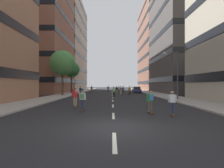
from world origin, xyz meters
TOP-DOWN VIEW (x-y plane):
  - ground_plane at (0.00, 27.28)m, footprint 163.67×163.67m
  - sidewalk_left at (-9.30, 30.69)m, footprint 3.88×75.02m
  - sidewalk_right at (9.30, 30.69)m, footprint 3.88×75.02m
  - lane_markings at (0.00, 28.00)m, footprint 0.16×62.20m
  - building_left_mid at (-18.69, 31.92)m, footprint 15.02×16.85m
  - building_left_far at (-18.69, 52.77)m, footprint 15.02×23.63m
  - building_right_mid at (18.69, 31.92)m, footprint 15.02×19.41m
  - building_right_far at (18.69, 52.77)m, footprint 15.02×22.23m
  - parked_car_near at (6.16, 33.35)m, footprint 1.82×4.40m
  - street_tree_near at (-9.30, 28.96)m, footprint 3.65×3.65m
  - street_tree_mid at (-9.30, 22.24)m, footprint 4.66×4.66m
  - streetlamp_right at (8.55, 14.29)m, footprint 2.13×0.30m
  - skater_0 at (4.05, 3.09)m, footprint 0.56×0.92m
  - skater_1 at (2.49, 29.74)m, footprint 0.54×0.91m
  - skater_2 at (1.66, 24.28)m, footprint 0.56×0.92m
  - skater_3 at (-6.08, 22.83)m, footprint 0.55×0.92m
  - skater_4 at (0.97, 29.84)m, footprint 0.57×0.92m
  - skater_5 at (-5.80, 37.48)m, footprint 0.53×0.90m
  - skater_6 at (-2.49, 5.09)m, footprint 0.55×0.91m
  - skater_7 at (1.64, 33.84)m, footprint 0.57×0.92m
  - skater_8 at (3.29, 23.43)m, footprint 0.54×0.91m
  - skater_9 at (-1.11, 35.76)m, footprint 0.56×0.92m
  - skater_10 at (0.18, 17.81)m, footprint 0.55×0.91m
  - skater_11 at (2.73, 3.88)m, footprint 0.56×0.92m
  - skater_12 at (-5.46, 14.87)m, footprint 0.55×0.92m
  - skater_13 at (-3.61, 7.41)m, footprint 0.57×0.92m

SIDE VIEW (x-z plane):
  - ground_plane at x=0.00m, z-range 0.00..0.00m
  - lane_markings at x=0.00m, z-range 0.00..0.01m
  - sidewalk_left at x=-9.30m, z-range 0.00..0.14m
  - sidewalk_right at x=9.30m, z-range 0.00..0.14m
  - parked_car_near at x=6.16m, z-range -0.06..1.46m
  - skater_0 at x=4.05m, z-range 0.10..1.87m
  - skater_1 at x=2.49m, z-range 0.10..1.87m
  - skater_4 at x=0.97m, z-range 0.10..1.87m
  - skater_7 at x=1.64m, z-range 0.10..1.87m
  - skater_9 at x=-1.11m, z-range 0.10..1.87m
  - skater_12 at x=-5.46m, z-range 0.10..1.87m
  - skater_13 at x=-3.61m, z-range 0.10..1.87m
  - skater_2 at x=1.66m, z-range 0.13..1.90m
  - skater_3 at x=-6.08m, z-range 0.13..1.90m
  - skater_5 at x=-5.80m, z-range 0.13..1.90m
  - skater_6 at x=-2.49m, z-range 0.13..1.90m
  - skater_8 at x=3.29m, z-range 0.13..1.90m
  - skater_10 at x=0.18m, z-range 0.13..1.90m
  - skater_11 at x=2.73m, z-range 0.13..1.90m
  - streetlamp_right at x=8.55m, z-range 0.89..7.39m
  - street_tree_near at x=-9.30m, z-range 1.87..9.05m
  - street_tree_mid at x=-9.30m, z-range 1.93..10.21m
  - building_right_mid at x=18.69m, z-range 0.09..26.94m
  - building_left_mid at x=-18.69m, z-range 0.09..30.45m
  - building_right_far at x=18.69m, z-range 0.09..31.77m
  - building_left_far at x=-18.69m, z-range 0.09..32.85m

